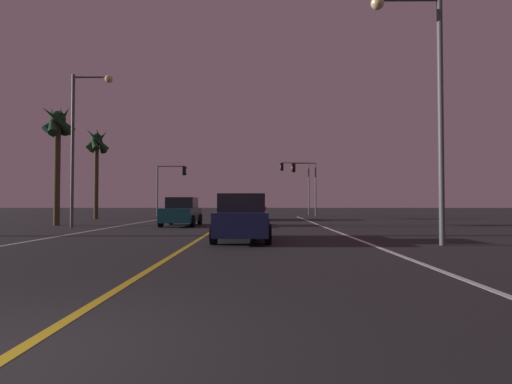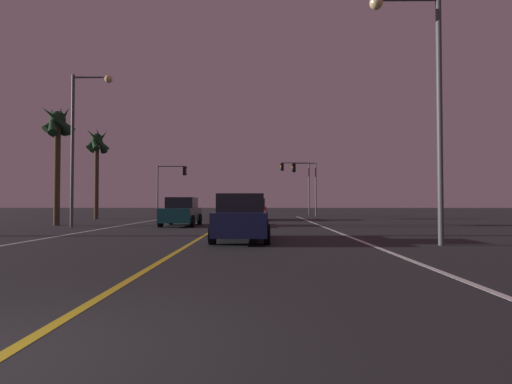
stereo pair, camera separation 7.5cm
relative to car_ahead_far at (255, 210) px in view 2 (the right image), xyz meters
The scene contains 13 objects.
lane_edge_right 14.03m from the car_ahead_far, 73.13° to the right, with size 0.16×42.12×0.01m, color silver.
lane_edge_left 15.57m from the car_ahead_far, 120.43° to the right, with size 0.16×42.12×0.01m, color silver.
lane_center_divider 13.56m from the car_ahead_far, 98.09° to the right, with size 0.16×42.12×0.01m, color gold.
car_ahead_far is the anchor object (origin of this frame).
car_lead_same_lane 17.29m from the car_ahead_far, 90.79° to the right, with size 2.02×4.30×1.70m.
car_oncoming 9.01m from the car_ahead_far, 118.19° to the right, with size 2.02×4.30×1.70m.
traffic_light_near_right 9.99m from the car_ahead_far, 59.24° to the left, with size 2.48×0.36×5.36m.
traffic_light_near_left 12.05m from the car_ahead_far, 135.70° to the left, with size 3.00×0.36×5.05m.
traffic_light_far_right 14.81m from the car_ahead_far, 71.84° to the left, with size 3.34×0.36×5.94m.
street_lamp_right_near 20.10m from the car_ahead_far, 72.81° to the right, with size 2.35×0.44×8.24m.
street_lamp_left_mid 14.25m from the car_ahead_far, 135.59° to the right, with size 2.31×0.44×8.62m.
palm_tree_left_mid 15.00m from the car_ahead_far, 147.08° to the right, with size 2.12×2.05×7.39m.
palm_tree_left_far 14.46m from the car_ahead_far, behind, with size 2.20×2.06×7.68m.
Camera 2 is at (2.34, -3.42, 1.39)m, focal length 28.25 mm.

